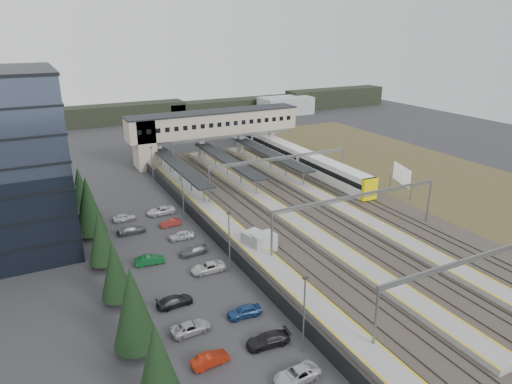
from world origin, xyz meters
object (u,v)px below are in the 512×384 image
relay_cabin_near (264,242)px  footbridge (203,126)px  train (279,149)px  relay_cabin_far (253,240)px  billboard (402,176)px

relay_cabin_near → footbridge: bearing=78.8°
train → relay_cabin_near: bearing=-122.4°
relay_cabin_near → relay_cabin_far: 1.79m
relay_cabin_far → billboard: size_ratio=0.52×
relay_cabin_far → train: bearing=55.7°
relay_cabin_near → billboard: 33.96m
relay_cabin_far → footbridge: (10.13, 45.42, 6.71)m
footbridge → relay_cabin_far: bearing=-102.6°
relay_cabin_far → train: size_ratio=0.05×
relay_cabin_near → train: bearing=57.6°
relay_cabin_far → billboard: (33.67, 6.80, 2.52)m
relay_cabin_far → train: train is taller
train → billboard: bearing=-77.3°
relay_cabin_near → train: train is taller
train → billboard: 32.84m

